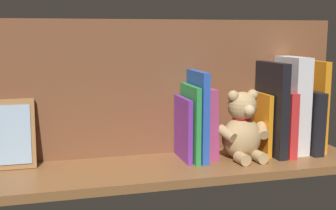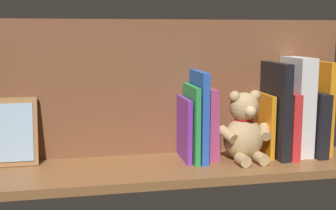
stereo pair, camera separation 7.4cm
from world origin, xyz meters
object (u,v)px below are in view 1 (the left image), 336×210
at_px(dictionary_thick_white, 292,105).
at_px(picture_frame_leaning, 7,134).
at_px(book_0, 313,105).
at_px(teddy_bear, 243,129).

height_order(dictionary_thick_white, picture_frame_leaning, dictionary_thick_white).
xyz_separation_m(book_0, teddy_bear, (0.24, 0.04, -0.05)).
height_order(book_0, teddy_bear, book_0).
bearing_deg(dictionary_thick_white, picture_frame_leaning, -2.96).
xyz_separation_m(book_0, dictionary_thick_white, (0.07, 0.00, 0.01)).
bearing_deg(teddy_bear, picture_frame_leaning, -12.52).
distance_m(book_0, picture_frame_leaning, 0.85).
distance_m(dictionary_thick_white, teddy_bear, 0.18).
distance_m(teddy_bear, picture_frame_leaning, 0.61).
bearing_deg(teddy_bear, book_0, -175.27).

